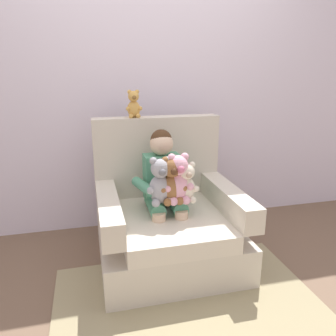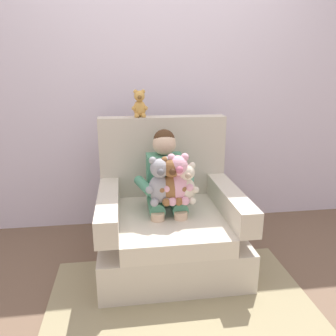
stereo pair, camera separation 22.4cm
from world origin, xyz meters
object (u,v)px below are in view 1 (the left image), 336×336
at_px(seated_child, 164,181).
at_px(plush_brown, 172,182).
at_px(armchair, 167,220).
at_px(plush_honey_on_backrest, 134,105).
at_px(plush_grey, 160,182).
at_px(plush_cream, 186,183).
at_px(plush_pink, 178,180).

distance_m(seated_child, plush_brown, 0.17).
xyz_separation_m(armchair, plush_honey_on_backrest, (-0.18, 0.34, 0.82)).
xyz_separation_m(armchair, plush_grey, (-0.08, -0.14, 0.35)).
bearing_deg(plush_brown, armchair, 109.98).
height_order(seated_child, plush_brown, seated_child).
bearing_deg(armchair, seated_child, 135.62).
relative_size(plush_cream, plush_honey_on_backrest, 1.35).
distance_m(plush_pink, plush_cream, 0.07).
bearing_deg(plush_brown, plush_honey_on_backrest, 129.56).
height_order(plush_brown, plush_honey_on_backrest, plush_honey_on_backrest).
distance_m(plush_brown, plush_honey_on_backrest, 0.70).
bearing_deg(seated_child, plush_honey_on_backrest, 113.52).
bearing_deg(plush_brown, plush_pink, 21.30).
distance_m(plush_grey, plush_cream, 0.18).
height_order(plush_grey, plush_pink, plush_pink).
relative_size(armchair, plush_pink, 2.97).
relative_size(seated_child, plush_pink, 2.36).
height_order(plush_pink, plush_brown, plush_pink).
distance_m(plush_grey, plush_brown, 0.08).
height_order(armchair, plush_grey, armchair).
xyz_separation_m(plush_grey, plush_pink, (0.12, -0.00, 0.01)).
bearing_deg(plush_honey_on_backrest, plush_grey, -87.07).
xyz_separation_m(armchair, plush_pink, (0.04, -0.14, 0.36)).
distance_m(seated_child, plush_cream, 0.20).
height_order(armchair, plush_pink, armchair).
height_order(armchair, seated_child, armchair).
xyz_separation_m(armchair, plush_cream, (0.10, -0.14, 0.33)).
relative_size(plush_pink, plush_cream, 1.23).
xyz_separation_m(seated_child, plush_cream, (0.12, -0.16, 0.03)).
height_order(armchair, plush_brown, armchair).
height_order(seated_child, plush_pink, seated_child).
height_order(seated_child, plush_cream, seated_child).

